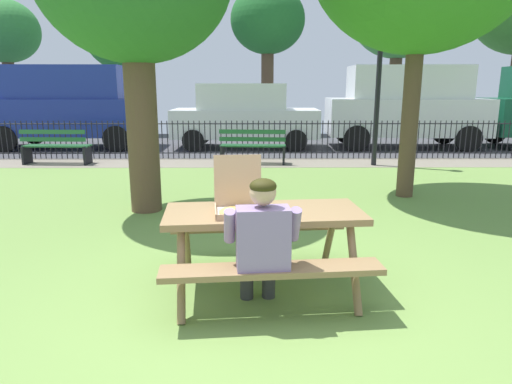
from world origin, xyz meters
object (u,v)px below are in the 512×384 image
adult_at_table (262,241)px  far_tree_center (268,22)px  park_bench_left (56,147)px  parked_car_right (406,105)px  park_bench_center (253,147)px  parked_car_center (245,115)px  lamp_post_walkway (381,45)px  picnic_table_foreground (264,229)px  far_tree_left (4,33)px  pizza_box_open (239,202)px  far_tree_midleft (124,37)px  parked_car_left (70,105)px  far_tree_midright (399,16)px

adult_at_table → far_tree_center: (0.53, 15.40, 3.64)m
park_bench_left → parked_car_right: (9.47, 2.99, 0.89)m
park_bench_center → parked_car_center: parked_car_center is taller
lamp_post_walkway → parked_car_right: lamp_post_walkway is taller
picnic_table_foreground → far_tree_left: (-9.83, 14.89, 3.29)m
picnic_table_foreground → pizza_box_open: 0.35m
adult_at_table → parked_car_right: bearing=66.5°
adult_at_table → park_bench_left: 9.04m
lamp_post_walkway → far_tree_midleft: bearing=134.9°
parked_car_left → park_bench_center: bearing=-28.3°
parked_car_center → far_tree_center: far_tree_center is taller
picnic_table_foreground → park_bench_left: bearing=124.6°
picnic_table_foreground → far_tree_midleft: (-5.17, 14.89, 3.15)m
park_bench_left → far_tree_midright: size_ratio=0.26×
parked_car_left → far_tree_midright: far_tree_midright is taller
pizza_box_open → parked_car_left: parked_car_left is taller
adult_at_table → far_tree_center: bearing=88.0°
lamp_post_walkway → far_tree_center: (-2.33, 8.02, 1.52)m
adult_at_table → far_tree_midleft: 16.52m
picnic_table_foreground → park_bench_left: 8.63m
parked_car_right → pizza_box_open: bearing=-115.4°
park_bench_center → adult_at_table: bearing=-89.5°
parked_car_right → far_tree_midright: (1.07, 4.80, 3.22)m
pizza_box_open → far_tree_center: bearing=87.2°
pizza_box_open → parked_car_right: parked_car_right is taller
lamp_post_walkway → adult_at_table: bearing=-111.2°
adult_at_table → park_bench_left: bearing=122.6°
parked_car_left → far_tree_midleft: size_ratio=0.92×
picnic_table_foreground → parked_car_left: bearing=119.2°
parked_car_center → parked_car_right: 4.93m
park_bench_left → pizza_box_open: bearing=-56.8°
parked_car_right → far_tree_midright: bearing=77.5°
lamp_post_walkway → far_tree_midleft: 11.37m
park_bench_left → far_tree_midright: (10.54, 7.79, 4.11)m
picnic_table_foreground → parked_car_right: bearing=65.6°
pizza_box_open → park_bench_center: size_ratio=0.31×
parked_car_left → picnic_table_foreground: bearing=-60.8°
picnic_table_foreground → far_tree_midleft: 16.07m
far_tree_midleft → far_tree_left: bearing=180.0°
adult_at_table → parked_car_center: bearing=91.7°
park_bench_left → park_bench_center: bearing=0.0°
park_bench_center → parked_car_right: (4.67, 2.99, 0.89)m
parked_car_right → far_tree_midleft: far_tree_midleft is taller
parked_car_left → parked_car_right: bearing=-0.0°
pizza_box_open → parked_car_center: (-0.12, 10.13, 0.14)m
picnic_table_foreground → lamp_post_walkway: 7.74m
park_bench_center → parked_car_center: size_ratio=0.37×
parked_car_center → far_tree_midright: far_tree_midright is taller
park_bench_left → far_tree_midleft: 8.47m
far_tree_center → far_tree_midright: 5.14m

